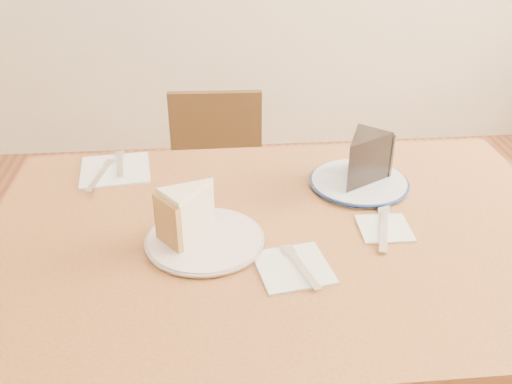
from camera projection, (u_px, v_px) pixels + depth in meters
The scene contains 13 objects.
table at pixel (282, 271), 1.20m from camera, with size 1.20×0.80×0.75m.
chair_far at pixel (218, 196), 1.94m from camera, with size 0.38×0.38×0.74m.
plate_cream at pixel (205, 240), 1.12m from camera, with size 0.22×0.22×0.01m, color white.
plate_navy at pixel (359, 182), 1.32m from camera, with size 0.22×0.22×0.01m, color white.
carrot_cake at pixel (193, 213), 1.10m from camera, with size 0.07×0.11×0.09m, color beige, non-canonical shape.
chocolate_cake at pixel (361, 163), 1.28m from camera, with size 0.09×0.13×0.10m, color black, non-canonical shape.
napkin_cream at pixel (293, 267), 1.05m from camera, with size 0.13×0.13×0.00m, color white.
napkin_navy at pixel (385, 228), 1.16m from camera, with size 0.10×0.10×0.00m, color white.
napkin_spare at pixel (115, 170), 1.38m from camera, with size 0.16×0.16×0.00m, color white.
fork_cream at pixel (301, 267), 1.04m from camera, with size 0.01×0.14×0.00m, color silver.
knife_navy at pixel (383, 228), 1.15m from camera, with size 0.02×0.17×0.00m, color silver.
fork_spare at pixel (120, 164), 1.40m from camera, with size 0.01×0.14×0.00m, color silver.
knife_spare at pixel (100, 175), 1.35m from camera, with size 0.01×0.16×0.00m, color white.
Camera 1 is at (-0.14, -0.95, 1.40)m, focal length 40.00 mm.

